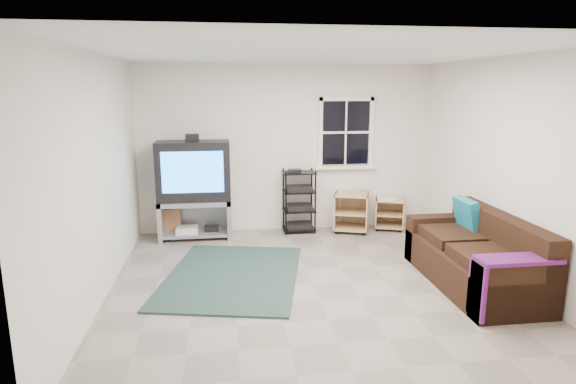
{
  "coord_description": "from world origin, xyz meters",
  "views": [
    {
      "loc": [
        -0.98,
        -5.18,
        2.24
      ],
      "look_at": [
        -0.23,
        0.4,
        1.02
      ],
      "focal_mm": 30.0,
      "sensor_mm": 36.0,
      "label": 1
    }
  ],
  "objects": [
    {
      "name": "room",
      "position": [
        0.95,
        2.27,
        1.48
      ],
      "size": [
        4.6,
        4.62,
        4.6
      ],
      "color": "gray",
      "rests_on": "ground"
    },
    {
      "name": "tv_unit",
      "position": [
        -1.43,
        2.01,
        0.87
      ],
      "size": [
        1.08,
        0.54,
        1.58
      ],
      "color": "gray",
      "rests_on": "ground"
    },
    {
      "name": "av_rack",
      "position": [
        0.18,
        2.1,
        0.43
      ],
      "size": [
        0.5,
        0.36,
        1.0
      ],
      "color": "black",
      "rests_on": "ground"
    },
    {
      "name": "side_table_left",
      "position": [
        1.02,
        2.06,
        0.33
      ],
      "size": [
        0.66,
        0.66,
        0.62
      ],
      "rotation": [
        0.0,
        0.0,
        -0.33
      ],
      "color": "tan",
      "rests_on": "ground"
    },
    {
      "name": "side_table_right",
      "position": [
        1.66,
        2.08,
        0.29
      ],
      "size": [
        0.57,
        0.57,
        0.52
      ],
      "rotation": [
        0.0,
        0.0,
        -0.32
      ],
      "color": "tan",
      "rests_on": "ground"
    },
    {
      "name": "sofa",
      "position": [
        1.88,
        -0.27,
        0.32
      ],
      "size": [
        0.87,
        1.97,
        0.9
      ],
      "color": "black",
      "rests_on": "ground"
    },
    {
      "name": "shag_rug",
      "position": [
        -0.91,
        0.35,
        0.01
      ],
      "size": [
        1.95,
        2.4,
        0.03
      ],
      "primitive_type": "cube",
      "rotation": [
        0.0,
        0.0,
        -0.21
      ],
      "color": "#332116",
      "rests_on": "ground"
    },
    {
      "name": "paper_bag",
      "position": [
        -1.83,
        2.15,
        0.22
      ],
      "size": [
        0.34,
        0.25,
        0.43
      ],
      "primitive_type": "cube",
      "rotation": [
        0.0,
        0.0,
        0.2
      ],
      "color": "#A26D48",
      "rests_on": "ground"
    }
  ]
}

